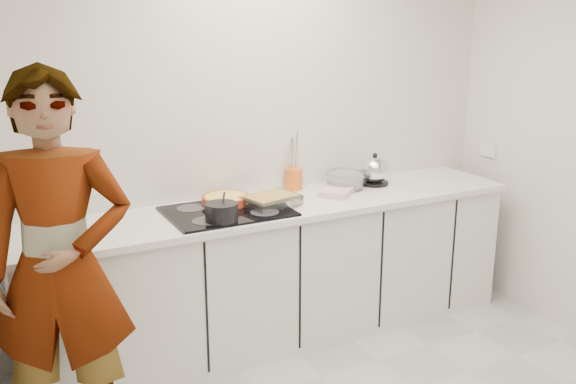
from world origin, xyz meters
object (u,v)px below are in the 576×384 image
utensil_crock (294,179)px  baking_dish (271,200)px  saucepan (221,212)px  mixing_bowl (345,181)px  hob (227,211)px  cook (60,269)px  kettle (374,171)px  tart_dish (226,199)px

utensil_crock → baking_dish: bearing=-136.2°
saucepan → mixing_bowl: saucepan is taller
hob → cook: size_ratio=0.39×
hob → cook: cook is taller
mixing_bowl → utensil_crock: utensil_crock is taller
utensil_crock → kettle: bearing=-15.0°
tart_dish → kettle: kettle is taller
utensil_crock → cook: size_ratio=0.08×
mixing_bowl → kettle: bearing=-1.9°
tart_dish → baking_dish: (0.23, -0.16, 0.01)m
tart_dish → cook: size_ratio=0.20×
tart_dish → baking_dish: size_ratio=1.03×
baking_dish → cook: 1.40m
baking_dish → mixing_bowl: (0.64, 0.17, 0.01)m
saucepan → cook: 0.99m
mixing_bowl → cook: (-1.95, -0.65, -0.04)m
hob → baking_dish: 0.28m
saucepan → utensil_crock: 0.84m
tart_dish → baking_dish: bearing=-34.9°
hob → saucepan: 0.21m
tart_dish → utensil_crock: bearing=14.6°
kettle → tart_dish: bearing=179.8°
tart_dish → utensil_crock: size_ratio=2.58×
tart_dish → kettle: size_ratio=1.67×
mixing_bowl → utensil_crock: bearing=156.0°
cook → utensil_crock: bearing=44.7°
tart_dish → saucepan: (-0.15, -0.31, 0.03)m
hob → utensil_crock: bearing=25.1°
mixing_bowl → baking_dish: bearing=-165.3°
saucepan → cook: cook is taller
hob → mixing_bowl: bearing=8.8°
saucepan → baking_dish: size_ratio=0.65×
cook → tart_dish: bearing=49.8°
hob → kettle: (1.15, 0.13, 0.09)m
tart_dish → mixing_bowl: size_ratio=1.16×
mixing_bowl → utensil_crock: 0.35m
hob → mixing_bowl: (0.92, 0.14, 0.05)m
tart_dish → kettle: (1.11, -0.00, 0.05)m
mixing_bowl → kettle: (0.24, -0.01, 0.04)m
baking_dish → kettle: size_ratio=1.63×
utensil_crock → cook: cook is taller
hob → tart_dish: 0.15m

